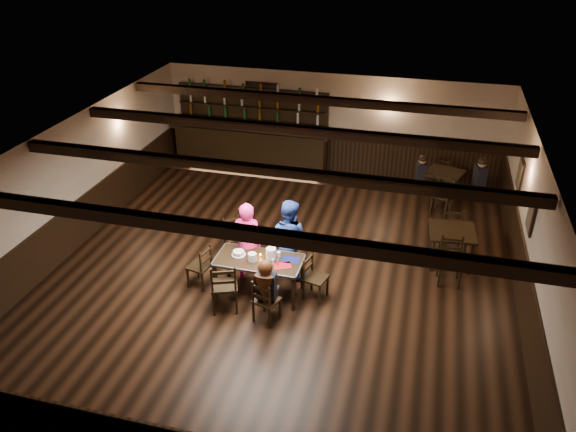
% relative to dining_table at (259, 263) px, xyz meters
% --- Properties ---
extents(ground, '(10.00, 10.00, 0.00)m').
position_rel_dining_table_xyz_m(ground, '(0.21, 0.87, -0.67)').
color(ground, black).
rests_on(ground, ground).
extents(room_shell, '(9.02, 10.02, 2.71)m').
position_rel_dining_table_xyz_m(room_shell, '(0.21, 0.91, 1.07)').
color(room_shell, beige).
rests_on(room_shell, ground).
extents(dining_table, '(1.62, 0.82, 0.75)m').
position_rel_dining_table_xyz_m(dining_table, '(0.00, 0.00, 0.00)').
color(dining_table, black).
rests_on(dining_table, ground).
extents(chair_near_left, '(0.60, 0.59, 1.01)m').
position_rel_dining_table_xyz_m(chair_near_left, '(-0.44, -0.69, -0.09)').
color(chair_near_left, black).
rests_on(chair_near_left, ground).
extents(chair_near_right, '(0.50, 0.49, 0.86)m').
position_rel_dining_table_xyz_m(chair_near_right, '(0.34, -0.81, -0.17)').
color(chair_near_right, black).
rests_on(chair_near_right, ground).
extents(chair_end_left, '(0.46, 0.47, 0.87)m').
position_rel_dining_table_xyz_m(chair_end_left, '(-1.10, -0.06, -0.17)').
color(chair_end_left, black).
rests_on(chair_end_left, ground).
extents(chair_end_right, '(0.47, 0.49, 0.87)m').
position_rel_dining_table_xyz_m(chair_end_right, '(0.97, 0.14, -0.17)').
color(chair_end_right, black).
rests_on(chair_end_right, ground).
extents(chair_far_pushed, '(0.52, 0.52, 0.81)m').
position_rel_dining_table_xyz_m(chair_far_pushed, '(-0.96, 1.23, -0.20)').
color(chair_far_pushed, black).
rests_on(chair_far_pushed, ground).
extents(woman_pink, '(0.65, 0.47, 1.65)m').
position_rel_dining_table_xyz_m(woman_pink, '(-0.36, 0.41, 0.15)').
color(woman_pink, '#FF1F93').
rests_on(woman_pink, ground).
extents(man_blue, '(0.89, 0.75, 1.63)m').
position_rel_dining_table_xyz_m(man_blue, '(0.36, 0.74, 0.14)').
color(man_blue, navy).
rests_on(man_blue, ground).
extents(seated_person, '(0.34, 0.51, 0.83)m').
position_rel_dining_table_xyz_m(seated_person, '(0.36, -0.76, 0.16)').
color(seated_person, black).
rests_on(seated_person, ground).
extents(cake, '(0.26, 0.26, 0.08)m').
position_rel_dining_table_xyz_m(cake, '(-0.41, 0.04, 0.12)').
color(cake, white).
rests_on(cake, dining_table).
extents(plate_stack_a, '(0.16, 0.16, 0.15)m').
position_rel_dining_table_xyz_m(plate_stack_a, '(-0.10, -0.07, 0.15)').
color(plate_stack_a, white).
rests_on(plate_stack_a, dining_table).
extents(plate_stack_b, '(0.18, 0.18, 0.21)m').
position_rel_dining_table_xyz_m(plate_stack_b, '(0.21, 0.09, 0.18)').
color(plate_stack_b, white).
rests_on(plate_stack_b, dining_table).
extents(tea_light, '(0.05, 0.05, 0.06)m').
position_rel_dining_table_xyz_m(tea_light, '(-0.00, 0.10, 0.10)').
color(tea_light, '#A5A8AD').
rests_on(tea_light, dining_table).
extents(salt_shaker, '(0.04, 0.04, 0.10)m').
position_rel_dining_table_xyz_m(salt_shaker, '(0.29, -0.09, 0.13)').
color(salt_shaker, silver).
rests_on(salt_shaker, dining_table).
extents(pepper_shaker, '(0.04, 0.04, 0.10)m').
position_rel_dining_table_xyz_m(pepper_shaker, '(0.38, -0.07, 0.13)').
color(pepper_shaker, '#A5A8AD').
rests_on(pepper_shaker, dining_table).
extents(drink_glass, '(0.08, 0.08, 0.12)m').
position_rel_dining_table_xyz_m(drink_glass, '(0.33, 0.15, 0.14)').
color(drink_glass, silver).
rests_on(drink_glass, dining_table).
extents(menu_red, '(0.38, 0.33, 0.00)m').
position_rel_dining_table_xyz_m(menu_red, '(0.47, -0.10, 0.08)').
color(menu_red, maroon).
rests_on(menu_red, dining_table).
extents(menu_blue, '(0.35, 0.26, 0.00)m').
position_rel_dining_table_xyz_m(menu_blue, '(0.57, 0.13, 0.08)').
color(menu_blue, '#0D1045').
rests_on(menu_blue, dining_table).
extents(bar_counter, '(4.38, 0.70, 2.20)m').
position_rel_dining_table_xyz_m(bar_counter, '(-1.95, 5.59, 0.05)').
color(bar_counter, black).
rests_on(bar_counter, ground).
extents(back_table_a, '(0.97, 0.97, 0.75)m').
position_rel_dining_table_xyz_m(back_table_a, '(3.43, 1.97, -0.02)').
color(back_table_a, black).
rests_on(back_table_a, ground).
extents(back_table_b, '(1.06, 1.06, 0.75)m').
position_rel_dining_table_xyz_m(back_table_b, '(3.23, 4.84, -0.02)').
color(back_table_b, black).
rests_on(back_table_b, ground).
extents(bg_patron_left, '(0.25, 0.36, 0.70)m').
position_rel_dining_table_xyz_m(bg_patron_left, '(2.67, 4.74, 0.14)').
color(bg_patron_left, black).
rests_on(bg_patron_left, ground).
extents(bg_patron_right, '(0.32, 0.42, 0.78)m').
position_rel_dining_table_xyz_m(bg_patron_right, '(4.05, 4.76, 0.18)').
color(bg_patron_right, black).
rests_on(bg_patron_right, ground).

